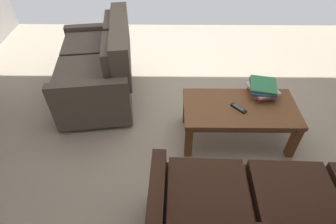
# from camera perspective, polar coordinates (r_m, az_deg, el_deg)

# --- Properties ---
(ground_plane) EXTENTS (5.87, 4.83, 0.01)m
(ground_plane) POSITION_cam_1_polar(r_m,az_deg,el_deg) (3.04, 3.99, -1.85)
(ground_plane) COLOR tan
(loveseat_near) EXTENTS (0.96, 1.43, 0.90)m
(loveseat_near) POSITION_cam_1_polar(r_m,az_deg,el_deg) (3.27, -13.99, 9.18)
(loveseat_near) COLOR black
(loveseat_near) RESTS_ON ground
(coffee_table) EXTENTS (1.07, 0.56, 0.42)m
(coffee_table) POSITION_cam_1_polar(r_m,az_deg,el_deg) (2.70, 14.76, -0.01)
(coffee_table) COLOR brown
(coffee_table) RESTS_ON ground
(book_stack) EXTENTS (0.32, 0.34, 0.13)m
(book_stack) POSITION_cam_1_polar(r_m,az_deg,el_deg) (2.82, 19.20, 4.66)
(book_stack) COLOR #C63833
(book_stack) RESTS_ON coffee_table
(tv_remote) EXTENTS (0.14, 0.15, 0.02)m
(tv_remote) POSITION_cam_1_polar(r_m,az_deg,el_deg) (2.62, 14.54, 0.81)
(tv_remote) COLOR black
(tv_remote) RESTS_ON coffee_table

